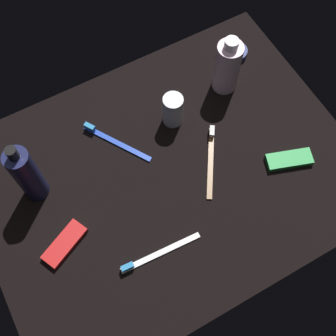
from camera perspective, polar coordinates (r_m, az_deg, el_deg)
The scene contains 10 objects.
ground_plane at distance 101.93cm, azimuth -0.00°, elevation -0.85°, with size 84.00×64.00×1.20cm, color black.
lotion_bottle at distance 96.21cm, azimuth -17.53°, elevation -0.79°, with size 5.21×5.21×19.69cm.
bodywash_bottle at distance 108.50cm, azimuth 7.56°, elevation 12.72°, with size 6.08×6.08×16.26cm.
deodorant_stick at distance 104.27cm, azimuth 0.63°, elevation 7.40°, with size 4.73×4.73×8.69cm, color silver.
toothbrush_brown at distance 102.90cm, azimuth 5.47°, elevation 1.34°, with size 10.79×15.76×2.10cm.
toothbrush_blue at distance 105.27cm, azimuth -7.00°, elevation 3.52°, with size 10.57×15.89×2.10cm.
toothbrush_white at distance 94.71cm, azimuth -1.55°, elevation -10.97°, with size 18.04×2.23×2.10cm.
snack_bar_green at distance 105.71cm, azimuth 15.17°, elevation 1.03°, with size 10.40×4.00×1.50cm, color green.
snack_bar_red at distance 97.54cm, azimuth -13.02°, elevation -9.39°, with size 10.40×4.00×1.50cm, color red.
cream_tin_left at distance 119.79cm, azimuth 8.58°, elevation 14.37°, with size 6.03×6.03×1.80cm, color navy.
Camera 1 is at (-20.04, -36.32, 92.51)cm, focal length 47.85 mm.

